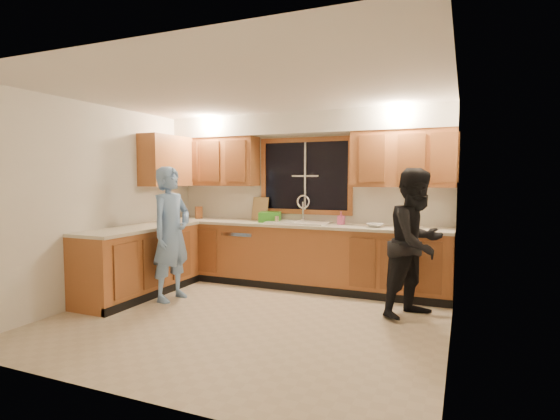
# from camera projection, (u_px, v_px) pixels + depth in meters

# --- Properties ---
(floor) EXTENTS (4.20, 4.20, 0.00)m
(floor) POSITION_uv_depth(u_px,v_px,m) (248.00, 319.00, 4.87)
(floor) COLOR beige
(floor) RESTS_ON ground
(ceiling) EXTENTS (4.20, 4.20, 0.00)m
(ceiling) POSITION_uv_depth(u_px,v_px,m) (246.00, 91.00, 4.69)
(ceiling) COLOR silver
(wall_back) EXTENTS (4.20, 0.00, 4.20)m
(wall_back) POSITION_uv_depth(u_px,v_px,m) (305.00, 199.00, 6.52)
(wall_back) COLOR silver
(wall_back) RESTS_ON ground
(wall_left) EXTENTS (0.00, 3.80, 3.80)m
(wall_left) POSITION_uv_depth(u_px,v_px,m) (101.00, 203.00, 5.60)
(wall_left) COLOR silver
(wall_left) RESTS_ON ground
(wall_right) EXTENTS (0.00, 3.80, 3.80)m
(wall_right) POSITION_uv_depth(u_px,v_px,m) (453.00, 213.00, 3.96)
(wall_right) COLOR silver
(wall_right) RESTS_ON ground
(base_cabinets_back) EXTENTS (4.20, 0.60, 0.88)m
(base_cabinets_back) POSITION_uv_depth(u_px,v_px,m) (298.00, 256.00, 6.31)
(base_cabinets_back) COLOR #A96031
(base_cabinets_back) RESTS_ON ground
(base_cabinets_left) EXTENTS (0.60, 1.90, 0.88)m
(base_cabinets_left) POSITION_uv_depth(u_px,v_px,m) (140.00, 262.00, 5.86)
(base_cabinets_left) COLOR #A96031
(base_cabinets_left) RESTS_ON ground
(countertop_back) EXTENTS (4.20, 0.63, 0.04)m
(countertop_back) POSITION_uv_depth(u_px,v_px,m) (298.00, 225.00, 6.26)
(countertop_back) COLOR beige
(countertop_back) RESTS_ON base_cabinets_back
(countertop_left) EXTENTS (0.63, 1.90, 0.04)m
(countertop_left) POSITION_uv_depth(u_px,v_px,m) (140.00, 228.00, 5.82)
(countertop_left) COLOR beige
(countertop_left) RESTS_ON base_cabinets_left
(upper_cabinets_left) EXTENTS (1.35, 0.33, 0.75)m
(upper_cabinets_left) POSITION_uv_depth(u_px,v_px,m) (217.00, 162.00, 6.89)
(upper_cabinets_left) COLOR #A96031
(upper_cabinets_left) RESTS_ON wall_back
(upper_cabinets_right) EXTENTS (1.35, 0.33, 0.75)m
(upper_cabinets_right) POSITION_uv_depth(u_px,v_px,m) (403.00, 159.00, 5.77)
(upper_cabinets_right) COLOR #A96031
(upper_cabinets_right) RESTS_ON wall_back
(upper_cabinets_return) EXTENTS (0.33, 0.90, 0.75)m
(upper_cabinets_return) POSITION_uv_depth(u_px,v_px,m) (166.00, 161.00, 6.52)
(upper_cabinets_return) COLOR #A96031
(upper_cabinets_return) RESTS_ON wall_left
(soffit) EXTENTS (4.20, 0.35, 0.30)m
(soffit) POSITION_uv_depth(u_px,v_px,m) (302.00, 124.00, 6.28)
(soffit) COLOR silver
(soffit) RESTS_ON wall_back
(window_frame) EXTENTS (1.44, 0.03, 1.14)m
(window_frame) POSITION_uv_depth(u_px,v_px,m) (305.00, 176.00, 6.49)
(window_frame) COLOR black
(window_frame) RESTS_ON wall_back
(sink) EXTENTS (0.86, 0.52, 0.57)m
(sink) POSITION_uv_depth(u_px,v_px,m) (298.00, 227.00, 6.28)
(sink) COLOR white
(sink) RESTS_ON countertop_back
(dishwasher) EXTENTS (0.60, 0.56, 0.82)m
(dishwasher) POSITION_uv_depth(u_px,v_px,m) (246.00, 254.00, 6.63)
(dishwasher) COLOR silver
(dishwasher) RESTS_ON floor
(stove) EXTENTS (0.58, 0.75, 0.90)m
(stove) POSITION_uv_depth(u_px,v_px,m) (108.00, 270.00, 5.34)
(stove) COLOR silver
(stove) RESTS_ON floor
(man) EXTENTS (0.47, 0.66, 1.72)m
(man) POSITION_uv_depth(u_px,v_px,m) (171.00, 234.00, 5.60)
(man) COLOR #719BD6
(man) RESTS_ON floor
(woman) EXTENTS (0.98, 1.03, 1.68)m
(woman) POSITION_uv_depth(u_px,v_px,m) (417.00, 243.00, 4.90)
(woman) COLOR black
(woman) RESTS_ON floor
(knife_block) EXTENTS (0.14, 0.14, 0.19)m
(knife_block) POSITION_uv_depth(u_px,v_px,m) (199.00, 213.00, 6.99)
(knife_block) COLOR brown
(knife_block) RESTS_ON countertop_back
(cutting_board) EXTENTS (0.27, 0.11, 0.35)m
(cutting_board) POSITION_uv_depth(u_px,v_px,m) (260.00, 209.00, 6.74)
(cutting_board) COLOR tan
(cutting_board) RESTS_ON countertop_back
(dish_crate) EXTENTS (0.39, 0.37, 0.15)m
(dish_crate) POSITION_uv_depth(u_px,v_px,m) (270.00, 217.00, 6.47)
(dish_crate) COLOR #358F24
(dish_crate) RESTS_ON countertop_back
(soap_bottle) EXTENTS (0.10, 0.10, 0.18)m
(soap_bottle) POSITION_uv_depth(u_px,v_px,m) (341.00, 218.00, 6.09)
(soap_bottle) COLOR #D45086
(soap_bottle) RESTS_ON countertop_back
(bowl) EXTENTS (0.27, 0.27, 0.05)m
(bowl) POSITION_uv_depth(u_px,v_px,m) (375.00, 225.00, 5.77)
(bowl) COLOR silver
(bowl) RESTS_ON countertop_back
(can_left) EXTENTS (0.08, 0.08, 0.11)m
(can_left) POSITION_uv_depth(u_px,v_px,m) (277.00, 220.00, 6.25)
(can_left) COLOR beige
(can_left) RESTS_ON countertop_back
(can_right) EXTENTS (0.07, 0.07, 0.11)m
(can_right) POSITION_uv_depth(u_px,v_px,m) (277.00, 219.00, 6.28)
(can_right) COLOR beige
(can_right) RESTS_ON countertop_back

